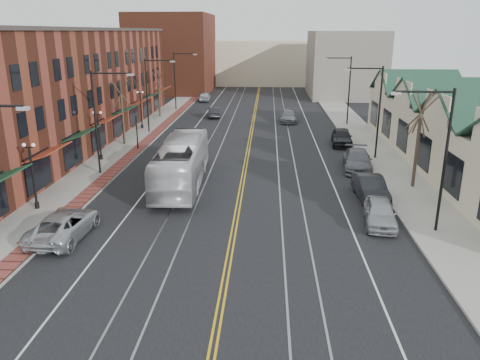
# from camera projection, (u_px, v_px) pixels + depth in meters

# --- Properties ---
(ground) EXTENTS (160.00, 160.00, 0.00)m
(ground) POSITION_uv_depth(u_px,v_px,m) (225.00, 279.00, 21.63)
(ground) COLOR black
(ground) RESTS_ON ground
(sidewalk_left) EXTENTS (4.00, 120.00, 0.15)m
(sidewalk_left) POSITION_uv_depth(u_px,v_px,m) (110.00, 160.00, 41.30)
(sidewalk_left) COLOR gray
(sidewalk_left) RESTS_ON ground
(sidewalk_right) EXTENTS (4.00, 120.00, 0.15)m
(sidewalk_right) POSITION_uv_depth(u_px,v_px,m) (386.00, 165.00, 39.94)
(sidewalk_right) COLOR gray
(sidewalk_right) RESTS_ON ground
(building_left) EXTENTS (10.00, 50.00, 11.00)m
(building_left) POSITION_uv_depth(u_px,v_px,m) (60.00, 88.00, 46.71)
(building_left) COLOR brown
(building_left) RESTS_ON ground
(building_right) EXTENTS (8.00, 36.00, 4.60)m
(building_right) POSITION_uv_depth(u_px,v_px,m) (462.00, 140.00, 38.92)
(building_right) COLOR beige
(building_right) RESTS_ON ground
(backdrop_left) EXTENTS (14.00, 18.00, 14.00)m
(backdrop_left) POSITION_uv_depth(u_px,v_px,m) (173.00, 53.00, 86.97)
(backdrop_left) COLOR brown
(backdrop_left) RESTS_ON ground
(backdrop_mid) EXTENTS (22.00, 14.00, 9.00)m
(backdrop_mid) POSITION_uv_depth(u_px,v_px,m) (260.00, 62.00, 101.09)
(backdrop_mid) COLOR beige
(backdrop_mid) RESTS_ON ground
(backdrop_right) EXTENTS (12.00, 16.00, 11.00)m
(backdrop_right) POSITION_uv_depth(u_px,v_px,m) (345.00, 64.00, 80.91)
(backdrop_right) COLOR slate
(backdrop_right) RESTS_ON ground
(streetlight_l_1) EXTENTS (3.33, 0.25, 8.00)m
(streetlight_l_1) POSITION_uv_depth(u_px,v_px,m) (100.00, 112.00, 35.94)
(streetlight_l_1) COLOR black
(streetlight_l_1) RESTS_ON sidewalk_left
(streetlight_l_2) EXTENTS (3.33, 0.25, 8.00)m
(streetlight_l_2) POSITION_uv_depth(u_px,v_px,m) (151.00, 88.00, 51.16)
(streetlight_l_2) COLOR black
(streetlight_l_2) RESTS_ON sidewalk_left
(streetlight_l_3) EXTENTS (3.33, 0.25, 8.00)m
(streetlight_l_3) POSITION_uv_depth(u_px,v_px,m) (178.00, 75.00, 66.37)
(streetlight_l_3) COLOR black
(streetlight_l_3) RESTS_ON sidewalk_left
(streetlight_r_0) EXTENTS (3.33, 0.25, 8.00)m
(streetlight_r_0) POSITION_uv_depth(u_px,v_px,m) (438.00, 147.00, 25.18)
(streetlight_r_0) COLOR black
(streetlight_r_0) RESTS_ON sidewalk_right
(streetlight_r_1) EXTENTS (3.33, 0.25, 8.00)m
(streetlight_r_1) POSITION_uv_depth(u_px,v_px,m) (375.00, 103.00, 40.39)
(streetlight_r_1) COLOR black
(streetlight_r_1) RESTS_ON sidewalk_right
(streetlight_r_2) EXTENTS (3.33, 0.25, 8.00)m
(streetlight_r_2) POSITION_uv_depth(u_px,v_px,m) (346.00, 83.00, 55.61)
(streetlight_r_2) COLOR black
(streetlight_r_2) RESTS_ON sidewalk_right
(lamppost_l_1) EXTENTS (0.84, 0.28, 4.27)m
(lamppost_l_1) POSITION_uv_depth(u_px,v_px,m) (33.00, 178.00, 29.29)
(lamppost_l_1) COLOR black
(lamppost_l_1) RESTS_ON sidewalk_left
(lamppost_l_2) EXTENTS (0.84, 0.28, 4.27)m
(lamppost_l_2) POSITION_uv_depth(u_px,v_px,m) (99.00, 137.00, 40.70)
(lamppost_l_2) COLOR black
(lamppost_l_2) RESTS_ON sidewalk_left
(lamppost_l_3) EXTENTS (0.84, 0.28, 4.27)m
(lamppost_l_3) POSITION_uv_depth(u_px,v_px,m) (141.00, 111.00, 54.02)
(lamppost_l_3) COLOR black
(lamppost_l_3) RESTS_ON sidewalk_left
(tree_left_near) EXTENTS (1.78, 1.37, 6.48)m
(tree_left_near) POSITION_uv_depth(u_px,v_px,m) (122.00, 110.00, 45.99)
(tree_left_near) COLOR #382B21
(tree_left_near) RESTS_ON sidewalk_left
(tree_left_far) EXTENTS (1.66, 1.28, 6.02)m
(tree_left_far) POSITION_uv_depth(u_px,v_px,m) (159.00, 93.00, 61.28)
(tree_left_far) COLOR #382B21
(tree_left_far) RESTS_ON sidewalk_left
(tree_right_mid) EXTENTS (1.90, 1.46, 6.93)m
(tree_right_mid) POSITION_uv_depth(u_px,v_px,m) (418.00, 138.00, 33.09)
(tree_right_mid) COLOR #382B21
(tree_right_mid) RESTS_ON sidewalk_right
(manhole_mid) EXTENTS (0.60, 0.60, 0.02)m
(manhole_mid) POSITION_uv_depth(u_px,v_px,m) (22.00, 242.00, 25.07)
(manhole_mid) COLOR #592D19
(manhole_mid) RESTS_ON sidewalk_left
(manhole_far) EXTENTS (0.60, 0.60, 0.02)m
(manhole_far) POSITION_uv_depth(u_px,v_px,m) (62.00, 209.00, 29.82)
(manhole_far) COLOR #592D19
(manhole_far) RESTS_ON sidewalk_left
(traffic_signal) EXTENTS (0.18, 0.15, 3.80)m
(traffic_signal) POSITION_uv_depth(u_px,v_px,m) (136.00, 126.00, 44.34)
(traffic_signal) COLOR black
(traffic_signal) RESTS_ON sidewalk_left
(transit_bus) EXTENTS (3.32, 12.26, 3.39)m
(transit_bus) POSITION_uv_depth(u_px,v_px,m) (182.00, 163.00, 34.47)
(transit_bus) COLOR silver
(transit_bus) RESTS_ON ground
(parked_suv) EXTENTS (2.71, 5.55, 1.52)m
(parked_suv) POSITION_uv_depth(u_px,v_px,m) (64.00, 225.00, 25.80)
(parked_suv) COLOR #AEB2B6
(parked_suv) RESTS_ON ground
(parked_car_a) EXTENTS (2.32, 4.57, 1.49)m
(parked_car_a) POSITION_uv_depth(u_px,v_px,m) (380.00, 213.00, 27.55)
(parked_car_a) COLOR #A0A2A7
(parked_car_a) RESTS_ON ground
(parked_car_b) EXTENTS (1.88, 4.91, 1.60)m
(parked_car_b) POSITION_uv_depth(u_px,v_px,m) (370.00, 188.00, 31.69)
(parked_car_b) COLOR black
(parked_car_b) RESTS_ON ground
(parked_car_c) EXTENTS (2.84, 5.68, 1.59)m
(parked_car_c) POSITION_uv_depth(u_px,v_px,m) (357.00, 160.00, 38.58)
(parked_car_c) COLOR slate
(parked_car_c) RESTS_ON ground
(parked_car_d) EXTENTS (2.37, 5.03, 1.66)m
(parked_car_d) POSITION_uv_depth(u_px,v_px,m) (342.00, 137.00, 46.92)
(parked_car_d) COLOR black
(parked_car_d) RESTS_ON ground
(distant_car_left) EXTENTS (1.97, 4.26, 1.35)m
(distant_car_left) POSITION_uv_depth(u_px,v_px,m) (214.00, 112.00, 61.98)
(distant_car_left) COLOR black
(distant_car_left) RESTS_ON ground
(distant_car_right) EXTENTS (2.27, 5.12, 1.46)m
(distant_car_right) POSITION_uv_depth(u_px,v_px,m) (289.00, 116.00, 59.00)
(distant_car_right) COLOR slate
(distant_car_right) RESTS_ON ground
(distant_car_far) EXTENTS (2.02, 4.54, 1.52)m
(distant_car_far) POSITION_uv_depth(u_px,v_px,m) (205.00, 97.00, 76.36)
(distant_car_far) COLOR #B3B6BA
(distant_car_far) RESTS_ON ground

